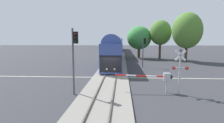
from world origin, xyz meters
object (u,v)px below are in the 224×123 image
(traffic_signal_far_side, at_px, (144,47))
(traffic_signal_median, at_px, (74,51))
(commuter_train, at_px, (117,46))
(elm_centre_background, at_px, (139,38))
(oak_far_right, at_px, (160,33))
(crossing_gate_near, at_px, (161,77))
(maple_right_background, at_px, (187,31))
(crossing_signal_mast, at_px, (180,67))

(traffic_signal_far_side, height_order, traffic_signal_median, traffic_signal_median)
(commuter_train, relative_size, traffic_signal_median, 11.03)
(elm_centre_background, distance_m, oak_far_right, 5.20)
(traffic_signal_far_side, xyz_separation_m, oak_far_right, (5.34, 12.75, 2.75))
(commuter_train, bearing_deg, traffic_signal_median, -94.01)
(elm_centre_background, bearing_deg, crossing_gate_near, -91.26)
(commuter_train, xyz_separation_m, traffic_signal_far_side, (5.12, -21.50, 0.80))
(traffic_signal_median, height_order, maple_right_background, maple_right_background)
(crossing_gate_near, distance_m, traffic_signal_far_side, 14.92)
(elm_centre_background, distance_m, maple_right_background, 11.40)
(crossing_gate_near, xyz_separation_m, oak_far_right, (5.49, 27.52, 4.87))
(crossing_signal_mast, bearing_deg, oak_far_right, 81.87)
(crossing_gate_near, distance_m, traffic_signal_median, 8.04)
(traffic_signal_median, bearing_deg, elm_centre_background, 74.68)
(traffic_signal_far_side, relative_size, elm_centre_background, 0.66)
(crossing_gate_near, xyz_separation_m, traffic_signal_far_side, (0.15, 14.76, 2.12))
(elm_centre_background, relative_size, maple_right_background, 0.78)
(commuter_train, relative_size, crossing_gate_near, 12.19)
(crossing_gate_near, height_order, crossing_signal_mast, crossing_signal_mast)
(crossing_gate_near, bearing_deg, maple_right_background, 66.24)
(commuter_train, xyz_separation_m, maple_right_background, (14.85, -13.82, 3.80))
(maple_right_background, bearing_deg, crossing_gate_near, -113.76)
(commuter_train, height_order, crossing_gate_near, commuter_train)
(crossing_signal_mast, height_order, traffic_signal_median, traffic_signal_median)
(traffic_signal_far_side, xyz_separation_m, traffic_signal_median, (-7.74, -15.82, 0.33))
(oak_far_right, bearing_deg, crossing_signal_mast, -98.13)
(traffic_signal_median, bearing_deg, maple_right_background, 53.38)
(crossing_gate_near, relative_size, crossing_signal_mast, 1.30)
(maple_right_background, bearing_deg, oak_far_right, 130.88)
(crossing_gate_near, bearing_deg, traffic_signal_far_side, 89.42)
(oak_far_right, bearing_deg, maple_right_background, -49.12)
(crossing_gate_near, height_order, maple_right_background, maple_right_background)
(commuter_train, height_order, oak_far_right, oak_far_right)
(commuter_train, height_order, elm_centre_background, elm_centre_background)
(crossing_gate_near, relative_size, maple_right_background, 0.51)
(crossing_gate_near, distance_m, elm_centre_background, 29.20)
(crossing_gate_near, bearing_deg, traffic_signal_median, -172.03)
(crossing_signal_mast, relative_size, traffic_signal_median, 0.70)
(crossing_signal_mast, distance_m, maple_right_background, 24.74)
(traffic_signal_far_side, height_order, maple_right_background, maple_right_background)
(commuter_train, distance_m, crossing_signal_mast, 37.31)
(crossing_signal_mast, xyz_separation_m, oak_far_right, (4.00, 27.99, 3.82))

